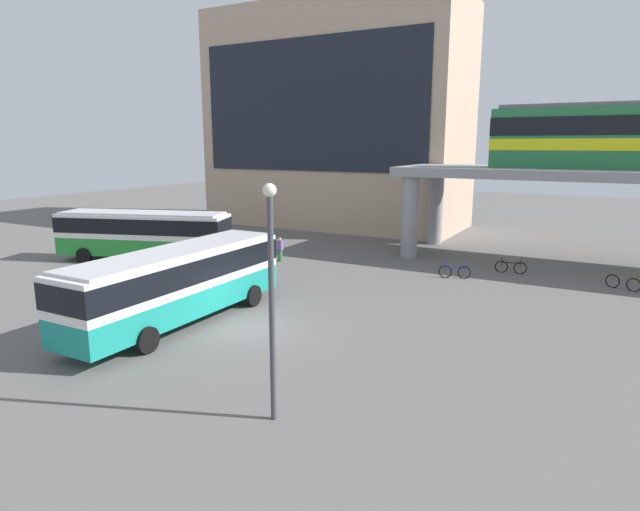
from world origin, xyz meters
name	(u,v)px	position (x,y,z in m)	size (l,w,h in m)	color
ground_plane	(353,277)	(0.00, 10.00, 0.00)	(120.00, 120.00, 0.00)	#605E5B
station_building	(337,119)	(-10.25, 27.99, 9.65)	(23.07, 10.19, 19.30)	tan
bus_main	(179,278)	(-2.92, -0.85, 1.99)	(2.81, 11.05, 3.22)	teal
bus_secondary	(143,231)	(-13.60, 7.28, 1.99)	(11.28, 5.91, 3.22)	#268C33
bicycle_brown	(623,283)	(13.57, 14.40, 0.36)	(1.68, 0.73, 1.04)	black
bicycle_blue	(455,272)	(5.19, 12.57, 0.36)	(1.73, 0.58, 1.04)	black
bicycle_black	(511,267)	(7.78, 15.34, 0.36)	(1.78, 0.33, 1.04)	black
pedestrian_near_building	(280,250)	(-5.93, 11.52, 0.73)	(0.43, 0.32, 1.57)	#33663F
lamp_post	(271,286)	(5.05, -5.73, 3.83)	(0.36, 0.36, 6.52)	#3F3F44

